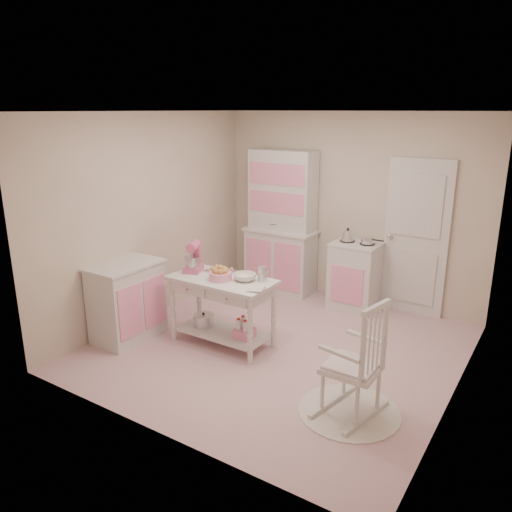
{
  "coord_description": "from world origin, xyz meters",
  "views": [
    {
      "loc": [
        2.59,
        -4.49,
        2.63
      ],
      "look_at": [
        -0.46,
        0.24,
        0.96
      ],
      "focal_mm": 35.0,
      "sensor_mm": 36.0,
      "label": 1
    }
  ],
  "objects_px": {
    "stove": "(355,275)",
    "stand_mixer": "(193,258)",
    "base_cabinet": "(127,301)",
    "bread_basket": "(220,276)",
    "hutch": "(281,222)",
    "rocking_chair": "(352,357)",
    "work_table": "(222,311)"
  },
  "relations": [
    {
      "from": "stove",
      "to": "bread_basket",
      "type": "height_order",
      "value": "stove"
    },
    {
      "from": "stove",
      "to": "rocking_chair",
      "type": "xyz_separation_m",
      "value": [
        0.92,
        -2.36,
        0.09
      ]
    },
    {
      "from": "stove",
      "to": "base_cabinet",
      "type": "distance_m",
      "value": 3.01
    },
    {
      "from": "stand_mixer",
      "to": "stove",
      "type": "bearing_deg",
      "value": 35.06
    },
    {
      "from": "rocking_chair",
      "to": "work_table",
      "type": "bearing_deg",
      "value": 175.81
    },
    {
      "from": "bread_basket",
      "to": "rocking_chair",
      "type": "bearing_deg",
      "value": -14.17
    },
    {
      "from": "work_table",
      "to": "bread_basket",
      "type": "height_order",
      "value": "bread_basket"
    },
    {
      "from": "base_cabinet",
      "to": "bread_basket",
      "type": "height_order",
      "value": "base_cabinet"
    },
    {
      "from": "base_cabinet",
      "to": "stove",
      "type": "bearing_deg",
      "value": 51.17
    },
    {
      "from": "work_table",
      "to": "bread_basket",
      "type": "xyz_separation_m",
      "value": [
        0.02,
        -0.05,
        0.45
      ]
    },
    {
      "from": "work_table",
      "to": "base_cabinet",
      "type": "bearing_deg",
      "value": -155.18
    },
    {
      "from": "stove",
      "to": "stand_mixer",
      "type": "distance_m",
      "value": 2.3
    },
    {
      "from": "stove",
      "to": "base_cabinet",
      "type": "relative_size",
      "value": 1.0
    },
    {
      "from": "stove",
      "to": "stand_mixer",
      "type": "height_order",
      "value": "stand_mixer"
    },
    {
      "from": "rocking_chair",
      "to": "bread_basket",
      "type": "relative_size",
      "value": 4.4
    },
    {
      "from": "stove",
      "to": "bread_basket",
      "type": "xyz_separation_m",
      "value": [
        -0.83,
        -1.92,
        0.39
      ]
    },
    {
      "from": "stove",
      "to": "bread_basket",
      "type": "distance_m",
      "value": 2.12
    },
    {
      "from": "hutch",
      "to": "bread_basket",
      "type": "distance_m",
      "value": 2.01
    },
    {
      "from": "rocking_chair",
      "to": "work_table",
      "type": "height_order",
      "value": "rocking_chair"
    },
    {
      "from": "rocking_chair",
      "to": "stand_mixer",
      "type": "height_order",
      "value": "stand_mixer"
    },
    {
      "from": "rocking_chair",
      "to": "work_table",
      "type": "xyz_separation_m",
      "value": [
        -1.77,
        0.49,
        -0.15
      ]
    },
    {
      "from": "stand_mixer",
      "to": "bread_basket",
      "type": "relative_size",
      "value": 1.36
    },
    {
      "from": "bread_basket",
      "to": "base_cabinet",
      "type": "bearing_deg",
      "value": -157.89
    },
    {
      "from": "stand_mixer",
      "to": "bread_basket",
      "type": "height_order",
      "value": "stand_mixer"
    },
    {
      "from": "base_cabinet",
      "to": "hutch",
      "type": "bearing_deg",
      "value": 74.0
    },
    {
      "from": "stove",
      "to": "bread_basket",
      "type": "relative_size",
      "value": 3.68
    },
    {
      "from": "stand_mixer",
      "to": "rocking_chair",
      "type": "bearing_deg",
      "value": -33.51
    },
    {
      "from": "work_table",
      "to": "stand_mixer",
      "type": "xyz_separation_m",
      "value": [
        -0.42,
        0.02,
        0.57
      ]
    },
    {
      "from": "stove",
      "to": "rocking_chair",
      "type": "relative_size",
      "value": 0.84
    },
    {
      "from": "bread_basket",
      "to": "hutch",
      "type": "bearing_deg",
      "value": 100.57
    },
    {
      "from": "rocking_chair",
      "to": "bread_basket",
      "type": "bearing_deg",
      "value": 177.16
    },
    {
      "from": "base_cabinet",
      "to": "stand_mixer",
      "type": "xyz_separation_m",
      "value": [
        0.61,
        0.5,
        0.51
      ]
    }
  ]
}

